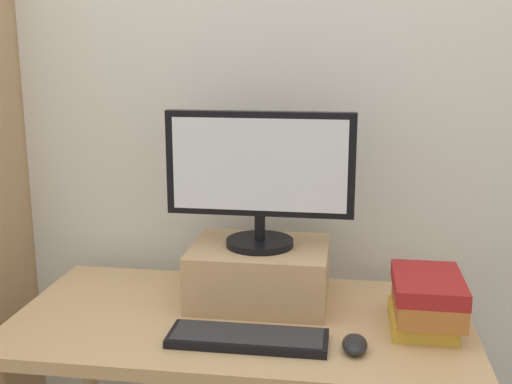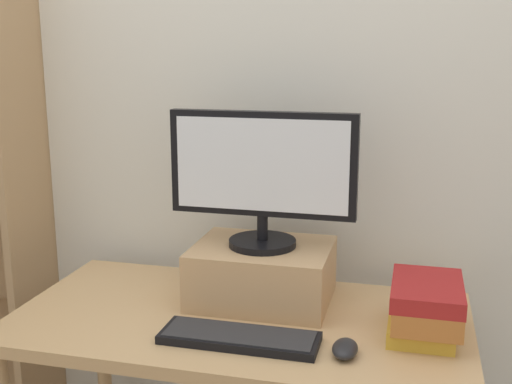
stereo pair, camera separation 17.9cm
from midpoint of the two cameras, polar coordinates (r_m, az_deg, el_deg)
name	(u,v)px [view 2 (the right image)]	position (r m, az deg, el deg)	size (l,w,h in m)	color
back_wall	(276,106)	(2.16, 4.15, 7.62)	(7.00, 0.08, 2.60)	silver
desk	(240,343)	(1.90, 1.31, -13.35)	(1.29, 0.68, 0.74)	tan
riser_box	(262,273)	(1.94, 3.23, -7.25)	(0.41, 0.32, 0.17)	tan
computer_monitor	(262,173)	(1.86, 3.34, 1.63)	(0.55, 0.20, 0.40)	black
keyboard	(240,338)	(1.71, 1.61, -12.87)	(0.42, 0.14, 0.02)	black
computer_mouse	(345,349)	(1.67, 11.08, -13.58)	(0.06, 0.10, 0.04)	black
book_stack	(425,308)	(1.80, 17.65, -9.82)	(0.19, 0.27, 0.15)	gold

